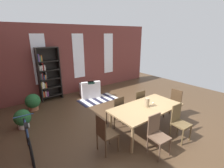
# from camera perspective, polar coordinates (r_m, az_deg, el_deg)

# --- Properties ---
(ground_plane) EXTENTS (10.58, 10.58, 0.00)m
(ground_plane) POSITION_cam_1_polar(r_m,az_deg,el_deg) (5.21, 10.49, -14.43)
(ground_plane) COLOR #4A3522
(back_wall_brick) EXTENTS (8.34, 0.12, 3.10)m
(back_wall_brick) POSITION_cam_1_polar(r_m,az_deg,el_deg) (7.88, -11.76, 8.44)
(back_wall_brick) COLOR brown
(back_wall_brick) RESTS_ON ground
(window_pane_0) EXTENTS (0.55, 0.02, 2.01)m
(window_pane_0) POSITION_cam_1_polar(r_m,az_deg,el_deg) (7.22, -23.96, 7.79)
(window_pane_0) COLOR white
(window_pane_1) EXTENTS (0.55, 0.02, 2.01)m
(window_pane_1) POSITION_cam_1_polar(r_m,az_deg,el_deg) (7.80, -11.60, 9.51)
(window_pane_1) COLOR white
(window_pane_2) EXTENTS (0.55, 0.02, 2.01)m
(window_pane_2) POSITION_cam_1_polar(r_m,az_deg,el_deg) (8.67, -1.24, 10.61)
(window_pane_2) COLOR white
(dining_table) EXTENTS (2.04, 1.04, 0.77)m
(dining_table) POSITION_cam_1_polar(r_m,az_deg,el_deg) (4.67, 11.82, -8.70)
(dining_table) COLOR #9B7B51
(dining_table) RESTS_ON ground
(vase_on_table) EXTENTS (0.13, 0.13, 0.25)m
(vase_on_table) POSITION_cam_1_polar(r_m,az_deg,el_deg) (4.60, 12.17, -6.35)
(vase_on_table) COLOR #998466
(vase_on_table) RESTS_ON dining_table
(tealight_candle_0) EXTENTS (0.04, 0.04, 0.03)m
(tealight_candle_0) POSITION_cam_1_polar(r_m,az_deg,el_deg) (4.90, 14.14, -6.41)
(tealight_candle_0) COLOR silver
(tealight_candle_0) RESTS_ON dining_table
(dining_chair_near_left) EXTENTS (0.42, 0.42, 0.95)m
(dining_chair_near_left) POSITION_cam_1_polar(r_m,az_deg,el_deg) (4.05, 15.48, -16.34)
(dining_chair_near_left) COLOR brown
(dining_chair_near_left) RESTS_ON ground
(dining_chair_near_right) EXTENTS (0.42, 0.42, 0.95)m
(dining_chair_near_right) POSITION_cam_1_polar(r_m,az_deg,el_deg) (4.72, 22.43, -11.90)
(dining_chair_near_right) COLOR brown
(dining_chair_near_right) RESTS_ON ground
(dining_chair_head_right) EXTENTS (0.42, 0.42, 0.95)m
(dining_chair_head_right) POSITION_cam_1_polar(r_m,az_deg,el_deg) (5.79, 20.85, -6.24)
(dining_chair_head_right) COLOR #402D1B
(dining_chair_head_right) RESTS_ON ground
(dining_chair_head_left) EXTENTS (0.40, 0.40, 0.95)m
(dining_chair_head_left) POSITION_cam_1_polar(r_m,az_deg,el_deg) (3.93, -2.46, -16.71)
(dining_chair_head_left) COLOR brown
(dining_chair_head_left) RESTS_ON ground
(dining_chair_far_left) EXTENTS (0.42, 0.42, 0.95)m
(dining_chair_far_left) POSITION_cam_1_polar(r_m,az_deg,el_deg) (4.94, 1.56, -9.17)
(dining_chair_far_left) COLOR #3A2B1C
(dining_chair_far_left) RESTS_ON ground
(dining_chair_far_right) EXTENTS (0.42, 0.42, 0.95)m
(dining_chair_far_right) POSITION_cam_1_polar(r_m,az_deg,el_deg) (5.50, 8.99, -6.50)
(dining_chair_far_right) COLOR #453521
(dining_chair_far_right) RESTS_ON ground
(bookshelf_tall) EXTENTS (0.87, 0.33, 2.20)m
(bookshelf_tall) POSITION_cam_1_polar(r_m,az_deg,el_deg) (7.20, -21.68, 3.02)
(bookshelf_tall) COLOR black
(bookshelf_tall) RESTS_ON ground
(armchair_white) EXTENTS (1.00, 1.00, 0.75)m
(armchair_white) POSITION_cam_1_polar(r_m,az_deg,el_deg) (7.36, -7.78, -2.18)
(armchair_white) COLOR white
(armchair_white) RESTS_ON ground
(bicycle_second) EXTENTS (0.44, 1.66, 0.90)m
(bicycle_second) POSITION_cam_1_polar(r_m,az_deg,el_deg) (4.38, -27.19, -17.46)
(bicycle_second) COLOR black
(bicycle_second) RESTS_ON ground
(potted_plant_by_shelf) EXTENTS (0.53, 0.53, 0.62)m
(potted_plant_by_shelf) POSITION_cam_1_polar(r_m,az_deg,el_deg) (6.64, -25.97, -5.56)
(potted_plant_by_shelf) COLOR #9E6042
(potted_plant_by_shelf) RESTS_ON ground
(potted_plant_corner) EXTENTS (0.48, 0.48, 0.58)m
(potted_plant_corner) POSITION_cam_1_polar(r_m,az_deg,el_deg) (5.60, -28.83, -10.48)
(potted_plant_corner) COLOR silver
(potted_plant_corner) RESTS_ON ground
(striped_rug) EXTENTS (1.63, 0.86, 0.01)m
(striped_rug) POSITION_cam_1_polar(r_m,az_deg,el_deg) (7.05, -4.99, -5.38)
(striped_rug) COLOR #1E1E33
(striped_rug) RESTS_ON ground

